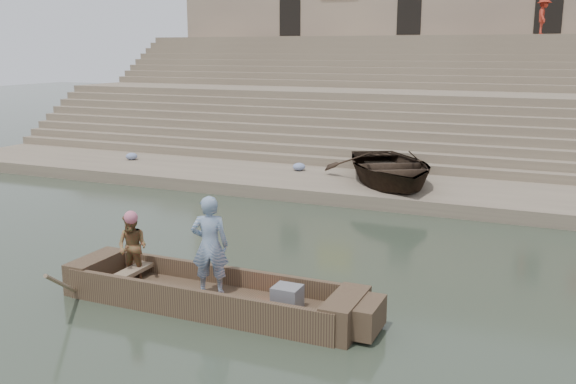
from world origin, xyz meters
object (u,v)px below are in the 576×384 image
Objects in this scene: standing_man at (210,245)px; pedestrian at (544,16)px; television at (287,297)px; beached_rowboat at (389,167)px; main_rowboat at (210,301)px; rowing_man at (132,247)px.

pedestrian is (4.21, 24.17, 4.93)m from standing_man.
television is 10.08m from beached_rowboat.
standing_man is (-0.03, 0.09, 1.02)m from main_rowboat.
television is at bearing -4.62° from rowing_man.
standing_man is 1.76m from rowing_man.
pedestrian is at bearing -121.41° from standing_man.
rowing_man is 0.25× the size of beached_rowboat.
beached_rowboat is (2.40, 9.88, 0.06)m from rowing_man.
main_rowboat is 10.87× the size of television.
pedestrian is (4.18, 24.27, 5.95)m from main_rowboat.
standing_man is at bearing 167.24° from pedestrian.
television is at bearing 170.83° from pedestrian.
standing_man is 0.36× the size of beached_rowboat.
main_rowboat is 2.76× the size of standing_man.
standing_man is at bearing -3.86° from rowing_man.
main_rowboat is 1.53m from television.
standing_man is 3.94× the size of television.
television is (1.53, -0.09, -0.71)m from standing_man.
main_rowboat is at bearing -123.33° from beached_rowboat.
rowing_man is 2.78× the size of television.
television is at bearing -0.00° from main_rowboat.
standing_man reaches higher than rowing_man.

